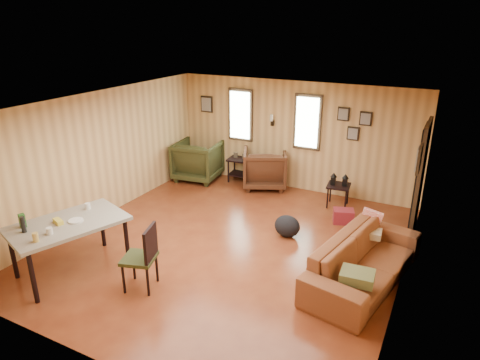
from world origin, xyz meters
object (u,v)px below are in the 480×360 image
object	(u,v)px
dining_table	(67,227)
side_table	(339,184)
recliner_brown	(265,166)
end_table	(240,165)
recliner_green	(198,159)
sofa	(365,254)

from	to	relation	value
dining_table	side_table	bearing A→B (deg)	74.53
recliner_brown	side_table	size ratio (longest dim) A/B	1.36
dining_table	end_table	bearing A→B (deg)	103.21
recliner_brown	dining_table	xyz separation A→B (m)	(-1.16, -4.54, 0.27)
recliner_brown	end_table	size ratio (longest dim) A/B	1.42
end_table	dining_table	bearing A→B (deg)	-96.18
recliner_green	side_table	world-z (taller)	recliner_green
recliner_brown	end_table	xyz separation A→B (m)	(-0.66, 0.09, -0.10)
side_table	recliner_brown	bearing A→B (deg)	170.11
sofa	end_table	distance (m)	4.53
end_table	side_table	bearing A→B (deg)	-9.28
end_table	sofa	bearing A→B (deg)	-39.64
recliner_brown	recliner_green	distance (m)	1.63
recliner_brown	end_table	world-z (taller)	recliner_brown
sofa	recliner_brown	world-z (taller)	recliner_brown
recliner_brown	end_table	bearing A→B (deg)	-32.44
sofa	dining_table	world-z (taller)	dining_table
end_table	dining_table	size ratio (longest dim) A/B	0.37
end_table	dining_table	world-z (taller)	dining_table
recliner_green	recliner_brown	bearing A→B (deg)	-178.30
sofa	dining_table	bearing A→B (deg)	124.61
sofa	side_table	size ratio (longest dim) A/B	3.26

